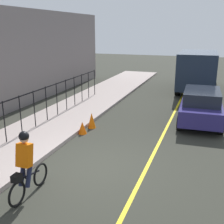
{
  "coord_description": "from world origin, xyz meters",
  "views": [
    {
      "loc": [
        -7.53,
        -3.28,
        4.28
      ],
      "look_at": [
        2.94,
        0.42,
        1.0
      ],
      "focal_mm": 45.45,
      "sensor_mm": 36.0,
      "label": 1
    }
  ],
  "objects": [
    {
      "name": "sidewalk",
      "position": [
        0.0,
        3.4,
        0.07
      ],
      "size": [
        40.0,
        3.2,
        0.15
      ],
      "primitive_type": "cube",
      "color": "#A0918B",
      "rests_on": "ground"
    },
    {
      "name": "ground_plane",
      "position": [
        0.0,
        0.0,
        0.0
      ],
      "size": [
        80.0,
        80.0,
        0.0
      ],
      "primitive_type": "plane",
      "color": "#2E2F27"
    },
    {
      "name": "iron_fence",
      "position": [
        1.0,
        3.8,
        1.22
      ],
      "size": [
        16.25,
        0.04,
        1.6
      ],
      "color": "black",
      "rests_on": "sidewalk"
    },
    {
      "name": "traffic_cone_near",
      "position": [
        3.47,
        1.57,
        0.35
      ],
      "size": [
        0.36,
        0.36,
        0.7
      ],
      "primitive_type": "cone",
      "color": "#EC6207",
      "rests_on": "ground"
    },
    {
      "name": "patrol_sedan",
      "position": [
        5.96,
        -2.95,
        0.82
      ],
      "size": [
        4.47,
        2.06,
        1.58
      ],
      "rotation": [
        0.0,
        0.0,
        0.04
      ],
      "color": "navy",
      "rests_on": "ground"
    },
    {
      "name": "lane_line_centre",
      "position": [
        0.0,
        -1.6,
        0.0
      ],
      "size": [
        36.0,
        0.12,
        0.01
      ],
      "primitive_type": "cube",
      "color": "yellow",
      "rests_on": "ground"
    },
    {
      "name": "box_truck_background",
      "position": [
        13.23,
        -2.32,
        1.55
      ],
      "size": [
        6.75,
        2.64,
        2.78
      ],
      "rotation": [
        0.0,
        0.0,
        0.02
      ],
      "color": "#1B2737",
      "rests_on": "ground"
    },
    {
      "name": "cyclist_lead",
      "position": [
        -2.06,
        1.0,
        0.91
      ],
      "size": [
        1.71,
        0.36,
        1.83
      ],
      "rotation": [
        0.0,
        0.0,
        0.01
      ],
      "color": "black",
      "rests_on": "ground"
    },
    {
      "name": "traffic_cone_far",
      "position": [
        2.66,
        1.65,
        0.26
      ],
      "size": [
        0.36,
        0.36,
        0.53
      ],
      "primitive_type": "cone",
      "color": "#F35A06",
      "rests_on": "ground"
    }
  ]
}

